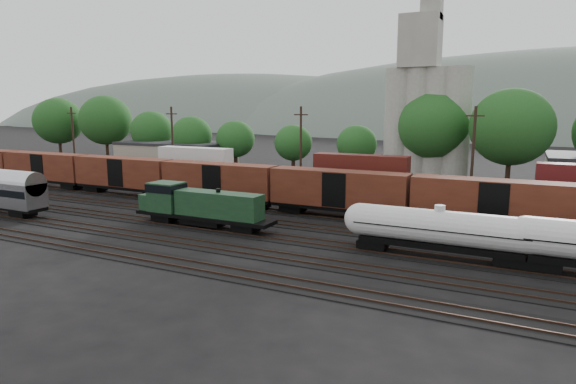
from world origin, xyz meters
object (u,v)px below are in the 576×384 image
at_px(grain_silo, 425,111).
at_px(orange_locomotive, 352,189).
at_px(tank_car_a, 439,229).
at_px(green_locomotive, 196,205).

bearing_deg(grain_silo, orange_locomotive, -96.94).
bearing_deg(grain_silo, tank_car_a, -77.66).
distance_m(green_locomotive, tank_car_a, 23.25).
xyz_separation_m(orange_locomotive, grain_silo, (3.16, 26.00, 8.83)).
bearing_deg(orange_locomotive, green_locomotive, -126.55).
xyz_separation_m(green_locomotive, grain_silo, (14.29, 41.00, 8.95)).
bearing_deg(green_locomotive, orange_locomotive, 53.45).
distance_m(green_locomotive, grain_silo, 44.33).
xyz_separation_m(tank_car_a, orange_locomotive, (-12.13, 15.00, 0.01)).
relative_size(tank_car_a, orange_locomotive, 0.91).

